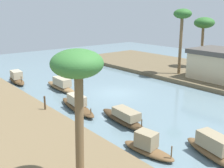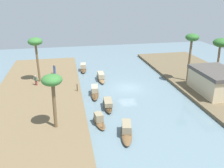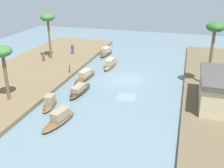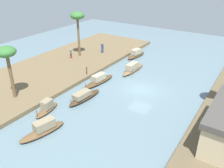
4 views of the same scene
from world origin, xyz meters
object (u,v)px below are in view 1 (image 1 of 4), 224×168
sampan_upstream_small (123,117)px  mooring_post (45,103)px  palm_tree_right_tall (204,24)px  sampan_with_tall_canopy (61,85)px  sampan_with_red_awning (216,150)px  palm_tree_left_far (77,72)px  palm_tree_right_short (182,19)px  sampan_open_hull (77,105)px  sampan_midstream (147,146)px  sampan_near_left_bank (17,78)px

sampan_upstream_small → mooring_post: 6.09m
sampan_upstream_small → palm_tree_right_tall: (-6.36, 19.62, 5.59)m
sampan_with_tall_canopy → sampan_with_red_awning: sampan_with_red_awning is taller
sampan_upstream_small → palm_tree_left_far: size_ratio=0.82×
sampan_upstream_small → palm_tree_left_far: palm_tree_left_far is taller
palm_tree_left_far → palm_tree_right_tall: 28.00m
mooring_post → palm_tree_right_short: palm_tree_right_short is taller
sampan_open_hull → sampan_with_red_awning: size_ratio=1.20×
mooring_post → palm_tree_right_short: (-0.84, 17.60, 5.86)m
sampan_with_tall_canopy → palm_tree_left_far: 16.68m
sampan_open_hull → palm_tree_left_far: (8.56, -5.18, 4.95)m
sampan_with_tall_canopy → sampan_midstream: 14.17m
sampan_with_red_awning → palm_tree_left_far: palm_tree_left_far is taller
sampan_near_left_bank → palm_tree_right_short: (9.89, 15.82, 6.35)m
sampan_near_left_bank → palm_tree_left_far: bearing=-7.1°
sampan_open_hull → palm_tree_right_tall: palm_tree_right_tall is taller
sampan_midstream → sampan_upstream_small: size_ratio=0.70×
palm_tree_right_tall → palm_tree_left_far: bearing=-67.7°
sampan_open_hull → sampan_upstream_small: 4.45m
palm_tree_right_short → palm_tree_right_tall: bearing=96.1°
sampan_near_left_bank → sampan_with_red_awning: (22.22, 2.49, -0.01)m
sampan_near_left_bank → palm_tree_left_far: 21.00m
sampan_near_left_bank → palm_tree_right_short: size_ratio=0.62×
sampan_with_tall_canopy → sampan_upstream_small: size_ratio=1.12×
palm_tree_right_tall → palm_tree_right_short: size_ratio=0.87×
sampan_with_tall_canopy → sampan_near_left_bank: (-5.57, -2.44, 0.01)m
sampan_upstream_small → palm_tree_right_tall: bearing=112.8°
palm_tree_left_far → sampan_near_left_bank: bearing=167.2°
sampan_with_red_awning → palm_tree_left_far: 8.86m
sampan_open_hull → mooring_post: 2.56m
sampan_with_tall_canopy → mooring_post: mooring_post is taller
sampan_with_tall_canopy → palm_tree_right_tall: 20.09m
sampan_with_tall_canopy → sampan_open_hull: sampan_with_tall_canopy is taller
sampan_near_left_bank → sampan_open_hull: 11.37m
sampan_near_left_bank → palm_tree_left_far: palm_tree_left_far is taller
sampan_with_red_awning → palm_tree_right_tall: 23.55m
sampan_with_red_awning → palm_tree_right_short: (-12.32, 13.34, 6.36)m
sampan_with_red_awning → palm_tree_right_short: bearing=145.6°
sampan_upstream_small → sampan_with_red_awning: size_ratio=1.07×
sampan_near_left_bank → palm_tree_right_short: palm_tree_right_short is taller
palm_tree_right_short → mooring_post: bearing=-87.3°
sampan_near_left_bank → sampan_open_hull: size_ratio=0.87×
palm_tree_right_tall → palm_tree_right_short: palm_tree_right_short is taller
sampan_upstream_small → palm_tree_left_far: 9.06m
sampan_open_hull → mooring_post: (-0.62, -2.43, 0.55)m
sampan_upstream_small → palm_tree_right_short: palm_tree_right_short is taller
mooring_post → sampan_near_left_bank: bearing=170.6°
sampan_near_left_bank → palm_tree_left_far: size_ratio=0.80×
sampan_open_hull → sampan_with_red_awning: sampan_with_red_awning is taller
sampan_with_tall_canopy → mooring_post: bearing=-38.0°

